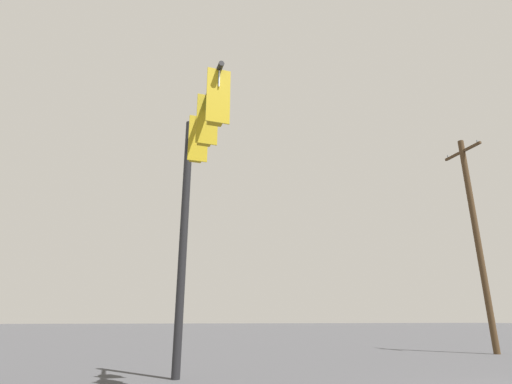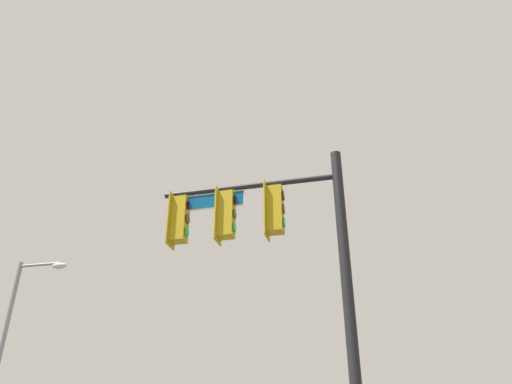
{
  "view_description": "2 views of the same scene",
  "coord_description": "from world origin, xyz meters",
  "views": [
    {
      "loc": [
        5.48,
        -8.2,
        1.45
      ],
      "look_at": [
        -4.5,
        -4.98,
        4.83
      ],
      "focal_mm": 28.0,
      "sensor_mm": 36.0,
      "label": 1
    },
    {
      "loc": [
        -6.46,
        3.05,
        1.23
      ],
      "look_at": [
        -3.87,
        -7.01,
        6.74
      ],
      "focal_mm": 35.0,
      "sensor_mm": 36.0,
      "label": 2
    }
  ],
  "objects": [
    {
      "name": "utility_pole",
      "position": [
        -9.52,
        8.02,
        5.43
      ],
      "size": [
        2.4,
        0.29,
        10.48
      ],
      "color": "#47331E",
      "rests_on": "ground_plane"
    },
    {
      "name": "signal_pole_near",
      "position": [
        -4.31,
        -6.7,
        5.15
      ],
      "size": [
        4.21,
        0.56,
        7.34
      ],
      "color": "black",
      "rests_on": "ground_plane"
    }
  ]
}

